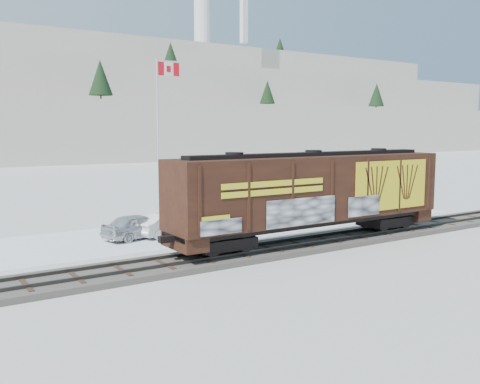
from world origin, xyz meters
TOP-DOWN VIEW (x-y plane):
  - ground at (0.00, 0.00)m, footprint 500.00×500.00m
  - rail_track at (0.00, 0.00)m, footprint 50.00×3.40m
  - parking_strip at (0.00, 7.50)m, footprint 40.00×8.00m
  - hopper_railcar at (3.08, -0.01)m, footprint 16.98×3.06m
  - flagpole at (0.87, 14.97)m, footprint 2.30×0.90m
  - car_silver at (-4.25, 7.09)m, footprint 4.63×2.69m
  - car_white at (-2.45, 6.95)m, footprint 4.35×2.57m
  - car_dark at (6.93, 7.61)m, footprint 5.43×3.45m

SIDE VIEW (x-z plane):
  - ground at x=0.00m, z-range 0.00..0.00m
  - parking_strip at x=0.00m, z-range 0.00..0.03m
  - rail_track at x=0.00m, z-range -0.07..0.36m
  - car_white at x=-2.45m, z-range 0.03..1.38m
  - car_dark at x=6.93m, z-range 0.03..1.50m
  - car_silver at x=-4.25m, z-range 0.03..1.51m
  - hopper_railcar at x=3.08m, z-range 0.68..5.43m
  - flagpole at x=0.87m, z-range -1.51..10.10m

